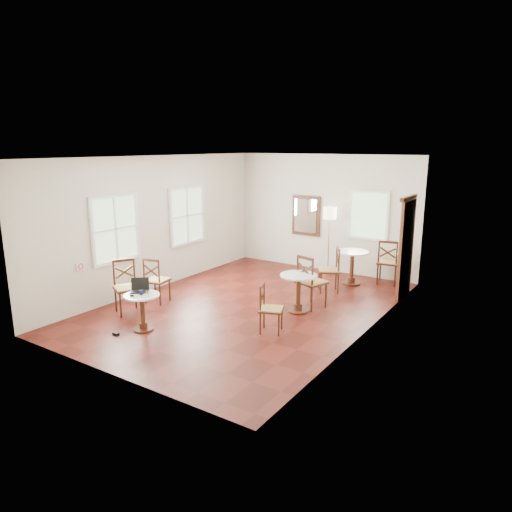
{
  "coord_description": "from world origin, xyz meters",
  "views": [
    {
      "loc": [
        5.15,
        -7.51,
        3.24
      ],
      "look_at": [
        0.0,
        0.3,
        1.0
      ],
      "focal_mm": 32.83,
      "sensor_mm": 36.0,
      "label": 1
    }
  ],
  "objects_px": {
    "cafe_table_mid": "(298,289)",
    "navy_mug": "(141,292)",
    "water_glass": "(147,294)",
    "chair_mid_a": "(311,282)",
    "chair_back_a": "(388,262)",
    "power_adapter": "(116,334)",
    "chair_near_a": "(156,280)",
    "floor_lamp": "(330,218)",
    "cafe_table_near": "(142,308)",
    "cafe_table_back": "(352,264)",
    "chair_back_b": "(330,270)",
    "mouse": "(132,295)",
    "chair_near_b": "(127,287)",
    "laptop": "(140,288)",
    "chair_mid_b": "(270,309)"
  },
  "relations": [
    {
      "from": "cafe_table_mid",
      "to": "laptop",
      "type": "distance_m",
      "value": 3.02
    },
    {
      "from": "chair_back_a",
      "to": "cafe_table_near",
      "type": "bearing_deg",
      "value": 52.94
    },
    {
      "from": "cafe_table_back",
      "to": "laptop",
      "type": "bearing_deg",
      "value": -115.54
    },
    {
      "from": "chair_mid_a",
      "to": "mouse",
      "type": "height_order",
      "value": "chair_mid_a"
    },
    {
      "from": "water_glass",
      "to": "chair_mid_a",
      "type": "bearing_deg",
      "value": 57.02
    },
    {
      "from": "cafe_table_mid",
      "to": "chair_back_b",
      "type": "distance_m",
      "value": 1.58
    },
    {
      "from": "chair_back_a",
      "to": "mouse",
      "type": "bearing_deg",
      "value": 52.99
    },
    {
      "from": "mouse",
      "to": "navy_mug",
      "type": "bearing_deg",
      "value": 71.16
    },
    {
      "from": "cafe_table_back",
      "to": "laptop",
      "type": "distance_m",
      "value": 5.08
    },
    {
      "from": "chair_back_a",
      "to": "water_glass",
      "type": "distance_m",
      "value": 5.82
    },
    {
      "from": "chair_back_b",
      "to": "navy_mug",
      "type": "height_order",
      "value": "chair_back_b"
    },
    {
      "from": "cafe_table_back",
      "to": "mouse",
      "type": "height_order",
      "value": "cafe_table_back"
    },
    {
      "from": "power_adapter",
      "to": "chair_back_a",
      "type": "bearing_deg",
      "value": 62.35
    },
    {
      "from": "cafe_table_near",
      "to": "cafe_table_back",
      "type": "distance_m",
      "value": 5.12
    },
    {
      "from": "mouse",
      "to": "cafe_table_near",
      "type": "bearing_deg",
      "value": 68.79
    },
    {
      "from": "laptop",
      "to": "chair_back_a",
      "type": "bearing_deg",
      "value": 21.4
    },
    {
      "from": "chair_near_a",
      "to": "chair_back_a",
      "type": "relative_size",
      "value": 0.9
    },
    {
      "from": "cafe_table_mid",
      "to": "laptop",
      "type": "xyz_separation_m",
      "value": [
        -2.04,
        -2.22,
        0.25
      ]
    },
    {
      "from": "chair_mid_b",
      "to": "laptop",
      "type": "distance_m",
      "value": 2.37
    },
    {
      "from": "cafe_table_back",
      "to": "chair_back_a",
      "type": "relative_size",
      "value": 0.75
    },
    {
      "from": "cafe_table_near",
      "to": "chair_near_a",
      "type": "bearing_deg",
      "value": 125.99
    },
    {
      "from": "navy_mug",
      "to": "water_glass",
      "type": "bearing_deg",
      "value": -7.64
    },
    {
      "from": "chair_mid_a",
      "to": "floor_lamp",
      "type": "xyz_separation_m",
      "value": [
        -0.77,
        2.51,
        0.92
      ]
    },
    {
      "from": "chair_near_a",
      "to": "navy_mug",
      "type": "height_order",
      "value": "chair_near_a"
    },
    {
      "from": "cafe_table_back",
      "to": "cafe_table_near",
      "type": "bearing_deg",
      "value": -113.13
    },
    {
      "from": "chair_mid_a",
      "to": "chair_back_a",
      "type": "xyz_separation_m",
      "value": [
        0.77,
        2.49,
        -0.01
      ]
    },
    {
      "from": "chair_back_b",
      "to": "chair_mid_a",
      "type": "bearing_deg",
      "value": -25.08
    },
    {
      "from": "cafe_table_mid",
      "to": "chair_near_a",
      "type": "xyz_separation_m",
      "value": [
        -2.75,
        -1.12,
        0.01
      ]
    },
    {
      "from": "chair_mid_a",
      "to": "laptop",
      "type": "height_order",
      "value": "chair_mid_a"
    },
    {
      "from": "floor_lamp",
      "to": "mouse",
      "type": "relative_size",
      "value": 18.2
    },
    {
      "from": "chair_back_a",
      "to": "chair_back_b",
      "type": "distance_m",
      "value": 1.57
    },
    {
      "from": "chair_mid_a",
      "to": "mouse",
      "type": "xyz_separation_m",
      "value": [
        -2.01,
        -2.88,
        0.14
      ]
    },
    {
      "from": "cafe_table_back",
      "to": "water_glass",
      "type": "distance_m",
      "value": 5.08
    },
    {
      "from": "cafe_table_mid",
      "to": "navy_mug",
      "type": "bearing_deg",
      "value": -128.47
    },
    {
      "from": "chair_mid_b",
      "to": "laptop",
      "type": "bearing_deg",
      "value": 95.77
    },
    {
      "from": "chair_near_a",
      "to": "water_glass",
      "type": "relative_size",
      "value": 9.83
    },
    {
      "from": "chair_near_a",
      "to": "chair_near_b",
      "type": "distance_m",
      "value": 0.76
    },
    {
      "from": "chair_near_a",
      "to": "floor_lamp",
      "type": "relative_size",
      "value": 0.56
    },
    {
      "from": "chair_mid_a",
      "to": "power_adapter",
      "type": "bearing_deg",
      "value": 72.41
    },
    {
      "from": "chair_near_a",
      "to": "mouse",
      "type": "relative_size",
      "value": 10.27
    },
    {
      "from": "floor_lamp",
      "to": "laptop",
      "type": "relative_size",
      "value": 4.15
    },
    {
      "from": "cafe_table_mid",
      "to": "water_glass",
      "type": "bearing_deg",
      "value": -125.61
    },
    {
      "from": "chair_mid_b",
      "to": "cafe_table_back",
      "type": "bearing_deg",
      "value": -22.34
    },
    {
      "from": "mouse",
      "to": "power_adapter",
      "type": "height_order",
      "value": "mouse"
    },
    {
      "from": "chair_back_a",
      "to": "laptop",
      "type": "distance_m",
      "value": 5.85
    },
    {
      "from": "navy_mug",
      "to": "cafe_table_back",
      "type": "bearing_deg",
      "value": 66.79
    },
    {
      "from": "chair_mid_a",
      "to": "chair_back_a",
      "type": "height_order",
      "value": "chair_mid_a"
    },
    {
      "from": "chair_back_b",
      "to": "mouse",
      "type": "relative_size",
      "value": 10.66
    },
    {
      "from": "mouse",
      "to": "cafe_table_back",
      "type": "bearing_deg",
      "value": 71.19
    },
    {
      "from": "cafe_table_near",
      "to": "chair_near_b",
      "type": "height_order",
      "value": "chair_near_b"
    }
  ]
}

